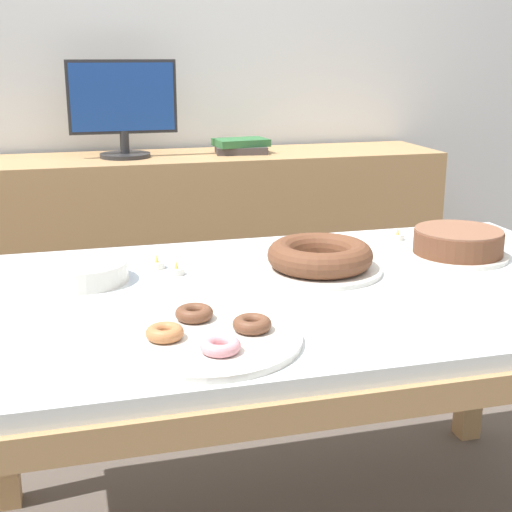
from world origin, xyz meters
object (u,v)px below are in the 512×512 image
at_px(pastry_platter, 207,337).
at_px(tealight_near_front, 157,264).
at_px(tealight_centre, 176,271).
at_px(cake_golden_bundt, 320,258).
at_px(tealight_right_edge, 397,236).
at_px(tealight_left_edge, 451,230).
at_px(plate_stack, 85,272).
at_px(cake_chocolate_round, 458,244).
at_px(book_stack, 241,146).
at_px(computer_monitor, 123,109).

xyz_separation_m(pastry_platter, tealight_near_front, (-0.03, 0.51, -0.00)).
xyz_separation_m(pastry_platter, tealight_centre, (0.01, 0.44, -0.00)).
relative_size(pastry_platter, tealight_near_front, 9.15).
xyz_separation_m(cake_golden_bundt, tealight_right_edge, (0.33, 0.25, -0.03)).
bearing_deg(tealight_right_edge, pastry_platter, -138.46).
distance_m(tealight_left_edge, tealight_centre, 0.91).
bearing_deg(plate_stack, cake_chocolate_round, -2.56).
relative_size(pastry_platter, plate_stack, 1.74).
relative_size(book_stack, plate_stack, 1.09).
height_order(cake_chocolate_round, cake_golden_bundt, same).
xyz_separation_m(cake_chocolate_round, tealight_right_edge, (-0.07, 0.21, -0.03)).
relative_size(cake_chocolate_round, pastry_platter, 0.73).
bearing_deg(tealight_centre, cake_chocolate_round, -3.13).
distance_m(pastry_platter, tealight_near_front, 0.51).
distance_m(plate_stack, tealight_left_edge, 1.12).
bearing_deg(tealight_left_edge, computer_monitor, 132.30).
distance_m(cake_golden_bundt, tealight_left_edge, 0.60).
bearing_deg(computer_monitor, cake_chocolate_round, -57.81).
bearing_deg(tealight_left_edge, cake_chocolate_round, -116.71).
xyz_separation_m(tealight_right_edge, tealight_centre, (-0.69, -0.17, 0.00)).
xyz_separation_m(pastry_platter, tealight_left_edge, (0.89, 0.65, -0.00)).
bearing_deg(cake_golden_bundt, cake_chocolate_round, 4.39).
relative_size(cake_golden_bundt, tealight_centre, 7.84).
bearing_deg(pastry_platter, book_stack, 73.94).
relative_size(tealight_near_front, tealight_centre, 1.00).
relative_size(tealight_near_front, tealight_left_edge, 1.00).
distance_m(cake_chocolate_round, tealight_centre, 0.76).
relative_size(tealight_left_edge, tealight_right_edge, 1.00).
relative_size(pastry_platter, tealight_right_edge, 9.15).
bearing_deg(computer_monitor, tealight_right_edge, -55.39).
relative_size(computer_monitor, cake_chocolate_round, 1.58).
bearing_deg(tealight_right_edge, tealight_near_front, -171.72).
height_order(tealight_near_front, tealight_centre, same).
height_order(cake_chocolate_round, pastry_platter, cake_chocolate_round).
distance_m(cake_golden_bundt, tealight_right_edge, 0.42).
distance_m(computer_monitor, plate_stack, 1.24).
bearing_deg(tealight_centre, plate_stack, 179.35).
bearing_deg(cake_chocolate_round, tealight_centre, 176.87).
bearing_deg(tealight_right_edge, cake_chocolate_round, -71.17).
xyz_separation_m(cake_golden_bundt, tealight_near_front, (-0.39, 0.14, -0.03)).
distance_m(book_stack, cake_chocolate_round, 1.27).
distance_m(book_stack, cake_golden_bundt, 1.27).
relative_size(cake_chocolate_round, tealight_near_front, 6.72).
height_order(pastry_platter, tealight_left_edge, pastry_platter).
height_order(cake_golden_bundt, tealight_right_edge, cake_golden_bundt).
bearing_deg(tealight_near_front, cake_golden_bundt, -19.54).
bearing_deg(pastry_platter, tealight_near_front, 93.33).
xyz_separation_m(computer_monitor, tealight_centre, (0.02, -1.19, -0.31)).
height_order(book_stack, tealight_left_edge, book_stack).
height_order(computer_monitor, cake_golden_bundt, computer_monitor).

